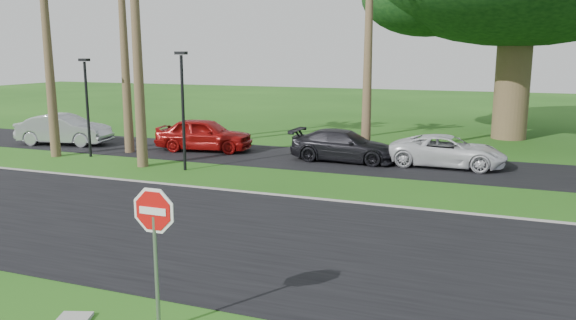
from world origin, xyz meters
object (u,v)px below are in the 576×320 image
at_px(car_red, 204,135).
at_px(car_dark, 344,146).
at_px(car_silver, 64,130).
at_px(stop_sign_near, 155,230).
at_px(car_minivan, 448,151).

relative_size(car_red, car_dark, 0.99).
bearing_deg(car_red, car_silver, 88.55).
xyz_separation_m(car_silver, car_red, (7.48, 0.99, 0.01)).
distance_m(stop_sign_near, car_dark, 15.60).
xyz_separation_m(car_silver, car_dark, (14.33, 0.86, -0.10)).
bearing_deg(car_silver, stop_sign_near, -144.59).
relative_size(car_red, car_minivan, 0.99).
bearing_deg(car_red, car_dark, -99.99).
bearing_deg(stop_sign_near, car_silver, 136.46).
bearing_deg(stop_sign_near, car_dark, 94.05).
distance_m(car_silver, car_minivan, 18.63).
relative_size(car_silver, car_dark, 1.01).
relative_size(stop_sign_near, car_dark, 0.57).
bearing_deg(stop_sign_near, car_red, 116.94).
bearing_deg(car_minivan, car_silver, 94.24).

